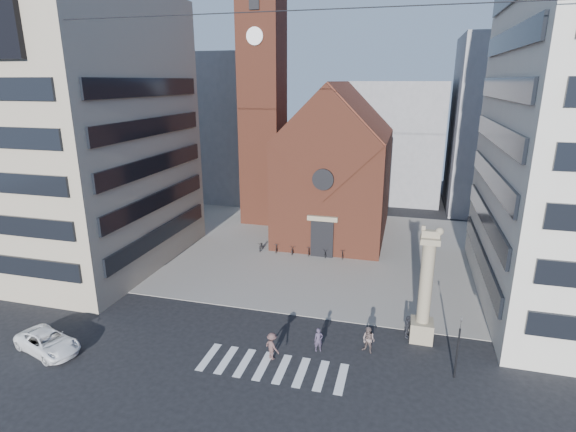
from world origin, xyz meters
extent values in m
plane|color=black|center=(0.00, 0.00, 0.00)|extent=(120.00, 120.00, 0.00)
cube|color=gray|center=(0.00, 19.00, 0.03)|extent=(46.00, 30.00, 0.05)
cube|color=brown|center=(0.00, 25.00, 6.00)|extent=(12.00, 16.00, 12.00)
cube|color=brown|center=(0.00, 25.40, 12.00)|extent=(12.00, 15.40, 12.00)
cube|color=brown|center=(0.00, 17.05, 12.00)|extent=(11.76, 0.50, 11.76)
cylinder|color=black|center=(0.00, 16.60, 8.50)|extent=(2.20, 0.30, 2.20)
cube|color=black|center=(0.00, 16.85, 2.00)|extent=(2.40, 0.30, 4.00)
cube|color=gray|center=(0.00, 16.80, 4.30)|extent=(3.20, 0.40, 0.50)
cube|color=brown|center=(-10.00, 28.00, 15.00)|extent=(5.00, 5.00, 30.00)
cylinder|color=white|center=(-10.00, 25.40, 23.00)|extent=(2.00, 0.20, 2.00)
cube|color=gray|center=(-24.00, 10.00, 13.00)|extent=(18.00, 20.00, 26.00)
cube|color=gray|center=(-20.00, 40.00, 11.00)|extent=(16.00, 14.00, 22.00)
cube|color=gray|center=(6.00, 45.00, 9.00)|extent=(14.00, 12.00, 18.00)
cube|color=gray|center=(22.00, 42.00, 12.00)|extent=(16.00, 14.00, 24.00)
cube|color=gray|center=(10.00, 3.00, 0.75)|extent=(1.60, 1.60, 1.50)
cylinder|color=gray|center=(10.00, 3.00, 4.50)|extent=(0.90, 0.90, 6.00)
cube|color=gray|center=(10.00, 3.00, 7.70)|extent=(1.30, 1.30, 0.40)
cube|color=gray|center=(10.00, 3.00, 8.10)|extent=(1.20, 0.50, 0.55)
sphere|color=gray|center=(10.55, 3.00, 8.35)|extent=(0.56, 0.56, 0.56)
cube|color=gray|center=(9.50, 3.00, 8.50)|extent=(0.25, 0.15, 0.35)
cylinder|color=black|center=(12.00, -1.00, 1.75)|extent=(0.12, 0.12, 3.50)
imported|color=black|center=(12.00, -1.00, 3.90)|extent=(0.13, 0.16, 0.80)
imported|color=white|center=(-15.04, -5.26, 0.71)|extent=(5.55, 3.73, 1.41)
imported|color=#3B3245|center=(3.08, -0.33, 0.86)|extent=(0.74, 0.63, 1.71)
imported|color=#645350|center=(6.44, 0.38, 0.97)|extent=(1.16, 1.06, 1.94)
imported|color=#2A2B32|center=(9.00, 3.00, 0.88)|extent=(0.77, 1.11, 1.75)
imported|color=#4E3634|center=(0.23, -2.04, 0.96)|extent=(1.43, 1.26, 1.92)
imported|color=black|center=(-6.88, 17.07, 0.52)|extent=(0.89, 1.86, 0.94)
imported|color=black|center=(-5.07, 17.07, 0.57)|extent=(0.75, 1.78, 1.04)
imported|color=black|center=(-3.26, 17.07, 0.52)|extent=(0.89, 1.86, 0.94)
imported|color=black|center=(-1.45, 17.07, 0.57)|extent=(0.75, 1.78, 1.04)
imported|color=black|center=(0.37, 17.07, 0.52)|extent=(0.89, 1.86, 0.94)
imported|color=black|center=(2.18, 17.07, 0.57)|extent=(0.75, 1.78, 1.04)
camera|label=1|loc=(8.10, -27.21, 18.06)|focal=28.00mm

